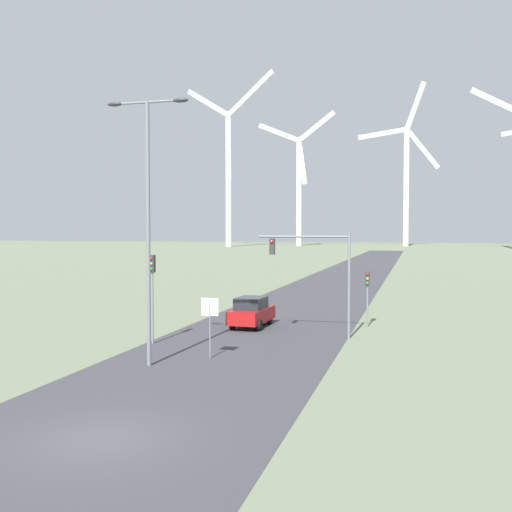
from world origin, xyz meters
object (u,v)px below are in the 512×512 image
traffic_light_post_near_right (367,286)px  traffic_light_mast_overhead (316,261)px  wind_turbine_far_left (229,164)px  streetlamp (148,202)px  car_approaching (251,312)px  wind_turbine_center (406,174)px  traffic_light_post_near_left (152,279)px  wind_turbine_left (299,181)px  stop_sign_near (210,316)px

traffic_light_post_near_right → traffic_light_mast_overhead: bearing=-119.5°
wind_turbine_far_left → streetlamp: bearing=-73.4°
streetlamp → car_approaching: (1.50, 11.19, -6.14)m
traffic_light_post_near_right → wind_turbine_center: size_ratio=0.05×
traffic_light_post_near_left → wind_turbine_left: (-32.46, 208.34, 22.64)m
traffic_light_post_near_left → wind_turbine_far_left: wind_turbine_far_left is taller
stop_sign_near → traffic_light_mast_overhead: size_ratio=0.48×
traffic_light_post_near_right → wind_turbine_far_left: wind_turbine_far_left is taller
wind_turbine_far_left → wind_turbine_center: bearing=22.5°
traffic_light_post_near_left → streetlamp: bearing=-66.8°
stop_sign_near → traffic_light_mast_overhead: traffic_light_mast_overhead is taller
streetlamp → wind_turbine_far_left: bearing=106.6°
wind_turbine_left → streetlamp: bearing=-80.8°
car_approaching → wind_turbine_center: wind_turbine_center is taller
traffic_light_post_near_right → traffic_light_post_near_left: bearing=-140.9°
traffic_light_post_near_right → traffic_light_mast_overhead: 5.25m
stop_sign_near → car_approaching: 9.18m
traffic_light_post_near_left → traffic_light_post_near_right: traffic_light_post_near_left is taller
traffic_light_post_near_left → traffic_light_mast_overhead: traffic_light_mast_overhead is taller
traffic_light_mast_overhead → car_approaching: traffic_light_mast_overhead is taller
traffic_light_post_near_right → car_approaching: bearing=-164.5°
car_approaching → wind_turbine_center: (5.64, 206.30, 27.17)m
wind_turbine_far_left → stop_sign_near: bearing=-72.6°
traffic_light_mast_overhead → wind_turbine_left: wind_turbine_left is taller
wind_turbine_far_left → wind_turbine_left: (22.55, 22.18, -4.85)m
traffic_light_post_near_right → wind_turbine_center: bearing=90.3°
traffic_light_post_near_left → traffic_light_post_near_right: size_ratio=1.35×
stop_sign_near → traffic_light_post_near_left: size_ratio=0.60×
streetlamp → wind_turbine_left: (-34.48, 213.04, 18.93)m
car_approaching → wind_turbine_left: (-35.98, 201.85, 25.06)m
streetlamp → wind_turbine_left: 216.64m
traffic_light_post_near_left → traffic_light_post_near_right: (10.29, 8.36, -0.85)m
traffic_light_post_near_left → traffic_light_post_near_right: 13.29m
stop_sign_near → traffic_light_mast_overhead: bearing=60.4°
stop_sign_near → traffic_light_post_near_right: 12.64m
stop_sign_near → wind_turbine_center: wind_turbine_center is taller
traffic_light_post_near_left → car_approaching: 7.77m
stop_sign_near → wind_turbine_far_left: bearing=107.4°
wind_turbine_center → stop_sign_near: bearing=-91.4°
traffic_light_post_near_left → stop_sign_near: bearing=-32.8°
wind_turbine_center → traffic_light_post_near_left: bearing=-92.5°
streetlamp → stop_sign_near: (2.05, 2.08, -5.11)m
wind_turbine_left → traffic_light_mast_overhead: bearing=-78.8°
traffic_light_mast_overhead → traffic_light_post_near_left: bearing=-152.8°
wind_turbine_far_left → wind_turbine_left: wind_turbine_far_left is taller
traffic_light_post_near_right → car_approaching: (-6.77, -1.87, -1.58)m
stop_sign_near → car_approaching: size_ratio=0.66×
stop_sign_near → wind_turbine_far_left: size_ratio=0.04×
stop_sign_near → wind_turbine_center: size_ratio=0.04×
streetlamp → wind_turbine_left: size_ratio=0.21×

